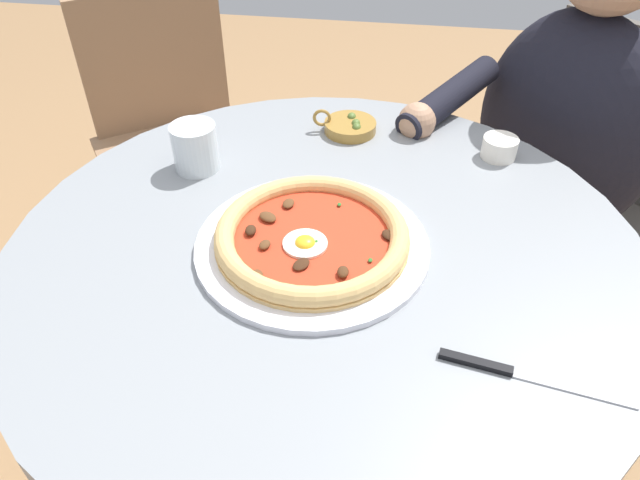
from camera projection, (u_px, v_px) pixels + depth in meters
name	position (u px, v px, depth m)	size (l,w,h in m)	color
dining_table	(324.00, 303.00, 0.92)	(0.92, 0.92, 0.74)	gray
pizza_on_plate	(312.00, 238.00, 0.82)	(0.33, 0.33, 0.04)	white
water_glass	(196.00, 150.00, 0.97)	(0.08, 0.08, 0.08)	silver
steak_knife	(505.00, 371.00, 0.66)	(0.05, 0.22, 0.01)	silver
ramekin_capers	(500.00, 147.00, 1.01)	(0.06, 0.06, 0.04)	white
olive_pan	(351.00, 126.00, 1.08)	(0.10, 0.12, 0.04)	olive
diner_person	(541.00, 205.00, 1.32)	(0.43, 0.57, 1.11)	#282833
cafe_chair_diner	(578.00, 179.00, 1.38)	(0.60, 0.60, 0.84)	#504A45
cafe_chair_spare_far	(175.00, 125.00, 1.59)	(0.60, 0.60, 0.83)	#957050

